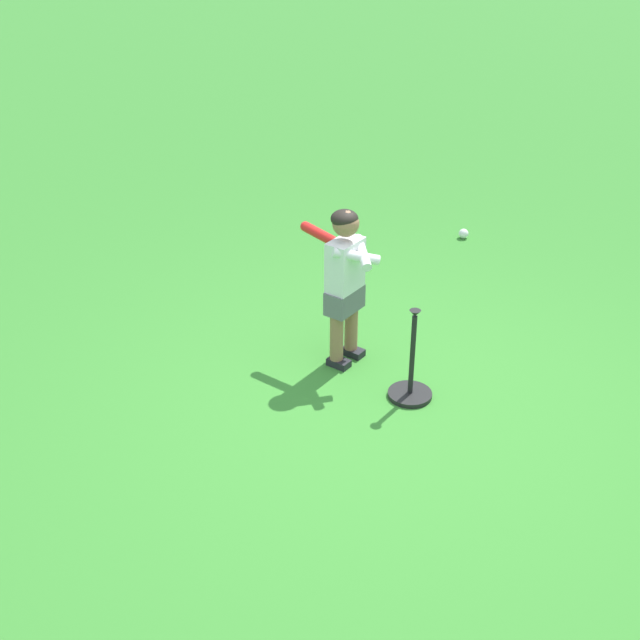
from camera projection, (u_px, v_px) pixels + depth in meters
ground_plane at (386, 402)px, 5.11m from camera, size 40.00×40.00×0.00m
child_batter at (345, 273)px, 5.24m from camera, size 0.62×0.33×1.08m
play_ball_far_left at (464, 234)px, 7.32m from camera, size 0.09×0.09×0.09m
batting_tee at (411, 382)px, 5.12m from camera, size 0.28×0.28×0.62m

